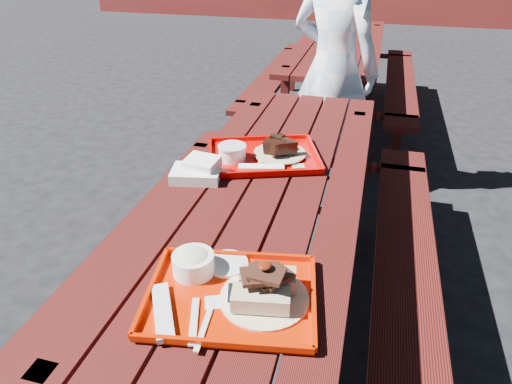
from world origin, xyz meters
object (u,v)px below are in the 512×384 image
picnic_table_near (265,229)px  person (333,69)px  picnic_table_far (338,63)px  far_tray (262,155)px  near_tray (232,285)px

picnic_table_near → person: bearing=86.7°
picnic_table_near → person: person is taller
picnic_table_near → picnic_table_far: size_ratio=1.00×
picnic_table_far → person: (0.08, -1.32, 0.29)m
person → picnic_table_near: bearing=110.3°
far_tray → person: (0.17, 1.23, 0.07)m
picnic_table_far → near_tray: bearing=-89.1°
picnic_table_near → picnic_table_far: (0.00, 2.80, 0.00)m
picnic_table_near → near_tray: (0.05, -0.60, 0.22)m
picnic_table_near → far_tray: far_tray is taller
picnic_table_far → far_tray: bearing=-91.8°
near_tray → person: 2.08m
picnic_table_far → person: size_ratio=1.41×
picnic_table_far → person: bearing=-86.3°
far_tray → near_tray: bearing=-81.1°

